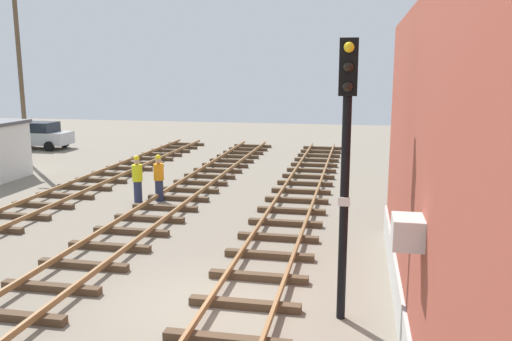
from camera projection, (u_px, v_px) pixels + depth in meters
name	position (u px, v px, depth m)	size (l,w,h in m)	color
ground_plane	(215.00, 306.00, 11.73)	(80.00, 80.00, 0.00)	slate
track_near_building	(245.00, 303.00, 11.58)	(2.50, 49.38, 0.32)	#4C3826
track_centre	(51.00, 286.00, 12.46)	(2.50, 49.38, 0.32)	#4C3826
signal_mast	(346.00, 150.00, 10.47)	(0.36, 0.40, 5.76)	black
parked_car_silver	(38.00, 135.00, 34.77)	(4.20, 2.04, 1.76)	#B7B7BC
utility_pole_far	(20.00, 74.00, 28.57)	(1.80, 0.24, 9.44)	brown
track_worker_foreground	(159.00, 178.00, 20.90)	(0.40, 0.40, 1.87)	#262D4C
track_worker_distant	(137.00, 179.00, 20.70)	(0.40, 0.40, 1.87)	#262D4C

